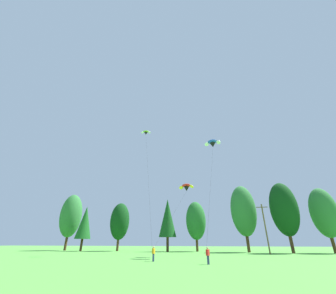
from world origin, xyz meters
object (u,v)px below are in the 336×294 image
object	(u,v)px
utility_pole	(265,227)
parafoil_kite_mid_blue_white	(213,143)
kite_flyer_mid	(208,254)
parafoil_kite_far_lime_white	(146,133)
kite_flyer_near	(153,252)
parafoil_kite_high_red_yellow	(186,187)

from	to	relation	value
utility_pole	parafoil_kite_mid_blue_white	xyz separation A→B (m)	(-9.02, -10.04, 14.53)
kite_flyer_mid	parafoil_kite_mid_blue_white	xyz separation A→B (m)	(2.06, 11.80, 18.44)
utility_pole	parafoil_kite_mid_blue_white	bearing A→B (deg)	-131.93
kite_flyer_mid	parafoil_kite_far_lime_white	bearing A→B (deg)	130.58
kite_flyer_mid	kite_flyer_near	bearing A→B (deg)	160.28
kite_flyer_near	parafoil_kite_far_lime_white	distance (m)	27.04
parafoil_kite_far_lime_white	kite_flyer_mid	bearing A→B (deg)	-49.42
kite_flyer_mid	parafoil_kite_high_red_yellow	bearing A→B (deg)	105.17
kite_flyer_mid	parafoil_kite_far_lime_white	size ratio (longest dim) A/B	0.07
kite_flyer_mid	parafoil_kite_high_red_yellow	xyz separation A→B (m)	(-3.37, 12.43, 10.33)
kite_flyer_mid	parafoil_kite_far_lime_white	distance (m)	30.20
utility_pole	kite_flyer_mid	world-z (taller)	utility_pole
parafoil_kite_high_red_yellow	parafoil_kite_mid_blue_white	world-z (taller)	parafoil_kite_mid_blue_white
kite_flyer_near	parafoil_kite_far_lime_white	size ratio (longest dim) A/B	0.07
utility_pole	parafoil_kite_far_lime_white	size ratio (longest dim) A/B	0.39
parafoil_kite_mid_blue_white	parafoil_kite_far_lime_white	size ratio (longest dim) A/B	0.79
kite_flyer_near	kite_flyer_mid	distance (m)	7.04
kite_flyer_near	parafoil_kite_high_red_yellow	xyz separation A→B (m)	(3.26, 10.06, 10.33)
kite_flyer_mid	parafoil_kite_high_red_yellow	world-z (taller)	parafoil_kite_high_red_yellow
parafoil_kite_mid_blue_white	parafoil_kite_high_red_yellow	bearing A→B (deg)	173.32
kite_flyer_near	parafoil_kite_mid_blue_white	distance (m)	22.46
utility_pole	parafoil_kite_high_red_yellow	xyz separation A→B (m)	(-14.44, -9.40, 6.42)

